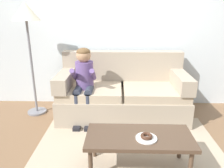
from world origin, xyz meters
The scene contains 9 objects.
ground centered at (0.00, 0.00, 0.00)m, with size 10.00×10.00×0.00m, color brown.
wall_back centered at (0.00, 1.40, 1.40)m, with size 8.00×0.10×2.80m, color silver.
area_rug centered at (0.00, -0.25, 0.01)m, with size 2.23×1.95×0.01m, color tan.
couch centered at (-0.06, 0.85, 0.35)m, with size 1.93×0.90×0.98m.
coffee_table centered at (0.09, -0.43, 0.35)m, with size 1.08×0.48×0.40m.
person_child centered at (-0.62, 0.64, 0.67)m, with size 0.34×0.58×1.10m.
plate centered at (0.15, -0.49, 0.40)m, with size 0.21×0.21×0.01m, color white.
donut centered at (0.15, -0.49, 0.43)m, with size 0.12×0.12×0.04m, color #422619.
floor_lamp centered at (-1.46, 0.88, 1.47)m, with size 0.41×0.41×1.72m.
Camera 1 is at (-0.13, -2.35, 1.58)m, focal length 34.80 mm.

